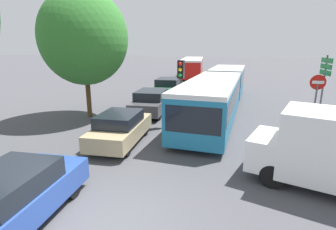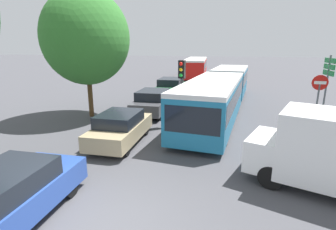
{
  "view_description": "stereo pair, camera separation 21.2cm",
  "coord_description": "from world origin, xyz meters",
  "px_view_note": "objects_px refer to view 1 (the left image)",
  "views": [
    {
      "loc": [
        2.58,
        -4.77,
        4.11
      ],
      "look_at": [
        0.2,
        5.92,
        1.2
      ],
      "focal_mm": 28.0,
      "sensor_mm": 36.0,
      "label": 1
    },
    {
      "loc": [
        2.78,
        -4.72,
        4.11
      ],
      "look_at": [
        0.2,
        5.92,
        1.2
      ],
      "focal_mm": 28.0,
      "sensor_mm": 36.0,
      "label": 2
    }
  ],
  "objects_px": {
    "queued_car_blue": "(12,197)",
    "queued_car_green": "(168,88)",
    "queued_car_tan": "(120,128)",
    "tree_left_mid": "(84,38)",
    "no_entry_sign": "(316,95)",
    "traffic_light": "(181,78)",
    "direction_sign_post": "(325,73)",
    "articulated_bus": "(220,89)",
    "queued_car_graphite": "(152,102)",
    "city_bus_rear": "(192,66)"
  },
  "relations": [
    {
      "from": "articulated_bus",
      "to": "city_bus_rear",
      "type": "relative_size",
      "value": 1.41
    },
    {
      "from": "queued_car_blue",
      "to": "queued_car_green",
      "type": "bearing_deg",
      "value": -1.52
    },
    {
      "from": "queued_car_tan",
      "to": "no_entry_sign",
      "type": "height_order",
      "value": "no_entry_sign"
    },
    {
      "from": "no_entry_sign",
      "to": "direction_sign_post",
      "type": "bearing_deg",
      "value": 158.13
    },
    {
      "from": "direction_sign_post",
      "to": "queued_car_tan",
      "type": "bearing_deg",
      "value": 30.22
    },
    {
      "from": "queued_car_graphite",
      "to": "no_entry_sign",
      "type": "relative_size",
      "value": 1.51
    },
    {
      "from": "city_bus_rear",
      "to": "queued_car_green",
      "type": "distance_m",
      "value": 14.62
    },
    {
      "from": "city_bus_rear",
      "to": "tree_left_mid",
      "type": "bearing_deg",
      "value": 167.22
    },
    {
      "from": "queued_car_graphite",
      "to": "queued_car_green",
      "type": "height_order",
      "value": "queued_car_green"
    },
    {
      "from": "queued_car_green",
      "to": "direction_sign_post",
      "type": "height_order",
      "value": "direction_sign_post"
    },
    {
      "from": "articulated_bus",
      "to": "city_bus_rear",
      "type": "bearing_deg",
      "value": -161.81
    },
    {
      "from": "queued_car_tan",
      "to": "no_entry_sign",
      "type": "relative_size",
      "value": 1.41
    },
    {
      "from": "articulated_bus",
      "to": "direction_sign_post",
      "type": "distance_m",
      "value": 6.0
    },
    {
      "from": "articulated_bus",
      "to": "queued_car_blue",
      "type": "bearing_deg",
      "value": -13.47
    },
    {
      "from": "no_entry_sign",
      "to": "articulated_bus",
      "type": "bearing_deg",
      "value": -130.24
    },
    {
      "from": "queued_car_blue",
      "to": "no_entry_sign",
      "type": "bearing_deg",
      "value": -46.21
    },
    {
      "from": "direction_sign_post",
      "to": "tree_left_mid",
      "type": "xyz_separation_m",
      "value": [
        -13.32,
        -2.87,
        1.96
      ]
    },
    {
      "from": "no_entry_sign",
      "to": "traffic_light",
      "type": "bearing_deg",
      "value": -88.46
    },
    {
      "from": "queued_car_graphite",
      "to": "no_entry_sign",
      "type": "height_order",
      "value": "no_entry_sign"
    },
    {
      "from": "queued_car_tan",
      "to": "direction_sign_post",
      "type": "bearing_deg",
      "value": -57.03
    },
    {
      "from": "queued_car_tan",
      "to": "no_entry_sign",
      "type": "xyz_separation_m",
      "value": [
        8.45,
        3.31,
        1.18
      ]
    },
    {
      "from": "queued_car_green",
      "to": "queued_car_blue",
      "type": "bearing_deg",
      "value": 178.48
    },
    {
      "from": "city_bus_rear",
      "to": "queued_car_blue",
      "type": "relative_size",
      "value": 2.86
    },
    {
      "from": "no_entry_sign",
      "to": "queued_car_blue",
      "type": "bearing_deg",
      "value": -45.04
    },
    {
      "from": "city_bus_rear",
      "to": "no_entry_sign",
      "type": "distance_m",
      "value": 23.75
    },
    {
      "from": "direction_sign_post",
      "to": "articulated_bus",
      "type": "bearing_deg",
      "value": -8.82
    },
    {
      "from": "queued_car_blue",
      "to": "queued_car_tan",
      "type": "distance_m",
      "value": 5.53
    },
    {
      "from": "queued_car_blue",
      "to": "queued_car_green",
      "type": "height_order",
      "value": "queued_car_green"
    },
    {
      "from": "queued_car_tan",
      "to": "no_entry_sign",
      "type": "bearing_deg",
      "value": -69.79
    },
    {
      "from": "queued_car_tan",
      "to": "city_bus_rear",
      "type": "bearing_deg",
      "value": -0.64
    },
    {
      "from": "queued_car_tan",
      "to": "queued_car_green",
      "type": "relative_size",
      "value": 0.89
    },
    {
      "from": "tree_left_mid",
      "to": "queued_car_blue",
      "type": "bearing_deg",
      "value": -71.29
    },
    {
      "from": "city_bus_rear",
      "to": "direction_sign_post",
      "type": "bearing_deg",
      "value": -156.03
    },
    {
      "from": "queued_car_blue",
      "to": "traffic_light",
      "type": "relative_size",
      "value": 1.19
    },
    {
      "from": "queued_car_green",
      "to": "traffic_light",
      "type": "height_order",
      "value": "traffic_light"
    },
    {
      "from": "queued_car_graphite",
      "to": "direction_sign_post",
      "type": "xyz_separation_m",
      "value": [
        9.91,
        1.37,
        1.82
      ]
    },
    {
      "from": "queued_car_green",
      "to": "tree_left_mid",
      "type": "xyz_separation_m",
      "value": [
        -3.25,
        -7.04,
        3.75
      ]
    },
    {
      "from": "traffic_light",
      "to": "no_entry_sign",
      "type": "distance_m",
      "value": 6.44
    },
    {
      "from": "queued_car_tan",
      "to": "tree_left_mid",
      "type": "height_order",
      "value": "tree_left_mid"
    },
    {
      "from": "queued_car_graphite",
      "to": "articulated_bus",
      "type": "bearing_deg",
      "value": -66.39
    },
    {
      "from": "queued_car_graphite",
      "to": "direction_sign_post",
      "type": "distance_m",
      "value": 10.17
    },
    {
      "from": "queued_car_green",
      "to": "direction_sign_post",
      "type": "distance_m",
      "value": 11.05
    },
    {
      "from": "no_entry_sign",
      "to": "tree_left_mid",
      "type": "height_order",
      "value": "tree_left_mid"
    },
    {
      "from": "queued_car_graphite",
      "to": "traffic_light",
      "type": "bearing_deg",
      "value": -135.58
    },
    {
      "from": "queued_car_green",
      "to": "traffic_light",
      "type": "distance_m",
      "value": 8.2
    },
    {
      "from": "traffic_light",
      "to": "no_entry_sign",
      "type": "height_order",
      "value": "traffic_light"
    },
    {
      "from": "no_entry_sign",
      "to": "direction_sign_post",
      "type": "distance_m",
      "value": 3.65
    },
    {
      "from": "direction_sign_post",
      "to": "tree_left_mid",
      "type": "relative_size",
      "value": 0.5
    },
    {
      "from": "queued_car_tan",
      "to": "no_entry_sign",
      "type": "distance_m",
      "value": 9.15
    },
    {
      "from": "queued_car_graphite",
      "to": "queued_car_green",
      "type": "relative_size",
      "value": 0.95
    }
  ]
}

